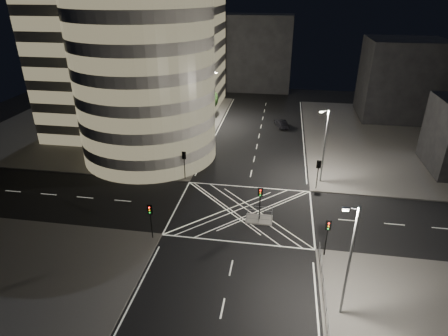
% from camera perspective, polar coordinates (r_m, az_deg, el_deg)
% --- Properties ---
extents(ground, '(120.00, 120.00, 0.00)m').
position_cam_1_polar(ground, '(44.51, 2.93, -6.59)').
color(ground, black).
rests_on(ground, ground).
extents(sidewalk_far_left, '(42.00, 42.00, 0.15)m').
position_cam_1_polar(sidewalk_far_left, '(76.03, -17.00, 6.53)').
color(sidewalk_far_left, '#565451').
rests_on(sidewalk_far_left, ground).
extents(sidewalk_far_right, '(42.00, 42.00, 0.15)m').
position_cam_1_polar(sidewalk_far_right, '(73.13, 28.81, 3.62)').
color(sidewalk_far_right, '#565451').
rests_on(sidewalk_far_right, ground).
extents(central_island, '(3.00, 2.00, 0.15)m').
position_cam_1_polar(central_island, '(43.09, 5.37, -7.78)').
color(central_island, slate).
rests_on(central_island, ground).
extents(office_tower_curved, '(30.00, 29.00, 27.20)m').
position_cam_1_polar(office_tower_curved, '(62.21, -14.67, 14.72)').
color(office_tower_curved, '#999591').
rests_on(office_tower_curved, sidewalk_far_left).
extents(office_block_rear, '(24.00, 16.00, 22.00)m').
position_cam_1_polar(office_block_rear, '(84.38, -9.12, 16.95)').
color(office_block_rear, '#999591').
rests_on(office_block_rear, sidewalk_far_left).
extents(building_right_far, '(14.00, 12.00, 15.00)m').
position_cam_1_polar(building_right_far, '(82.12, 25.28, 12.13)').
color(building_right_far, black).
rests_on(building_right_far, sidewalk_far_right).
extents(building_far_end, '(18.00, 8.00, 18.00)m').
position_cam_1_polar(building_far_end, '(96.81, 4.66, 17.02)').
color(building_far_end, black).
rests_on(building_far_end, ground).
extents(tree_a, '(4.04, 4.04, 6.64)m').
position_cam_1_polar(tree_a, '(52.24, -7.36, 3.86)').
color(tree_a, black).
rests_on(tree_a, sidewalk_far_left).
extents(tree_b, '(4.74, 4.74, 7.22)m').
position_cam_1_polar(tree_b, '(57.57, -5.74, 6.26)').
color(tree_b, black).
rests_on(tree_b, sidewalk_far_left).
extents(tree_c, '(3.57, 3.57, 6.01)m').
position_cam_1_polar(tree_c, '(63.24, -4.37, 7.61)').
color(tree_c, black).
rests_on(tree_c, sidewalk_far_left).
extents(tree_d, '(4.30, 4.30, 7.75)m').
position_cam_1_polar(tree_d, '(68.45, -3.25, 10.23)').
color(tree_d, black).
rests_on(tree_d, sidewalk_far_left).
extents(tree_e, '(3.48, 3.48, 5.85)m').
position_cam_1_polar(tree_e, '(74.49, -2.24, 10.42)').
color(tree_e, black).
rests_on(tree_e, sidewalk_far_left).
extents(traffic_signal_fl, '(0.55, 0.22, 4.00)m').
position_cam_1_polar(traffic_signal_fl, '(50.47, -6.09, 1.21)').
color(traffic_signal_fl, black).
rests_on(traffic_signal_fl, sidewalk_far_left).
extents(traffic_signal_nl, '(0.55, 0.22, 4.00)m').
position_cam_1_polar(traffic_signal_nl, '(39.13, -11.15, -7.07)').
color(traffic_signal_nl, black).
rests_on(traffic_signal_nl, sidewalk_near_left).
extents(traffic_signal_fr, '(0.55, 0.22, 4.00)m').
position_cam_1_polar(traffic_signal_fr, '(49.16, 14.16, -0.19)').
color(traffic_signal_fr, black).
rests_on(traffic_signal_fr, sidewalk_far_right).
extents(traffic_signal_nr, '(0.55, 0.22, 4.00)m').
position_cam_1_polar(traffic_signal_nr, '(37.42, 15.49, -9.29)').
color(traffic_signal_nr, black).
rests_on(traffic_signal_nr, sidewalk_near_right).
extents(traffic_signal_island, '(0.55, 0.22, 4.00)m').
position_cam_1_polar(traffic_signal_island, '(41.59, 5.53, -4.52)').
color(traffic_signal_island, black).
rests_on(traffic_signal_island, central_island).
extents(street_lamp_left_near, '(1.25, 0.25, 10.00)m').
position_cam_1_polar(street_lamp_left_near, '(54.28, -5.48, 6.04)').
color(street_lamp_left_near, slate).
rests_on(street_lamp_left_near, sidewalk_far_left).
extents(street_lamp_left_far, '(1.25, 0.25, 10.00)m').
position_cam_1_polar(street_lamp_left_far, '(71.04, -1.88, 10.95)').
color(street_lamp_left_far, slate).
rests_on(street_lamp_left_far, sidewalk_far_left).
extents(street_lamp_right_far, '(1.25, 0.25, 10.00)m').
position_cam_1_polar(street_lamp_right_far, '(50.19, 15.05, 3.55)').
color(street_lamp_right_far, slate).
rests_on(street_lamp_right_far, sidewalk_far_right).
extents(street_lamp_right_near, '(1.25, 0.25, 10.00)m').
position_cam_1_polar(street_lamp_right_near, '(30.26, 18.49, -13.06)').
color(street_lamp_right_near, slate).
rests_on(street_lamp_right_near, sidewalk_near_right).
extents(railing_near_right, '(0.06, 11.70, 1.10)m').
position_cam_1_polar(railing_near_right, '(34.58, 14.97, -17.35)').
color(railing_near_right, slate).
rests_on(railing_near_right, sidewalk_near_right).
extents(railing_island_south, '(2.80, 0.06, 1.10)m').
position_cam_1_polar(railing_island_south, '(42.00, 5.31, -7.74)').
color(railing_island_south, slate).
rests_on(railing_island_south, central_island).
extents(railing_island_north, '(2.80, 0.06, 1.10)m').
position_cam_1_polar(railing_island_north, '(43.51, 5.49, -6.44)').
color(railing_island_north, slate).
rests_on(railing_island_north, central_island).
extents(sedan, '(2.82, 4.61, 1.43)m').
position_cam_1_polar(sedan, '(71.45, 8.71, 6.71)').
color(sedan, black).
rests_on(sedan, ground).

